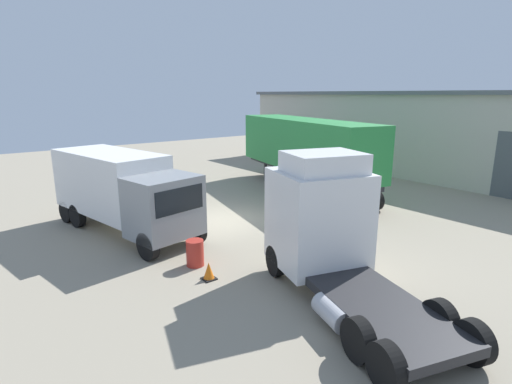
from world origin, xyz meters
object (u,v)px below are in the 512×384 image
tractor_unit_white (326,226)px  gravel_pile (118,169)px  traffic_cone (209,272)px  container_trailer_green (305,146)px  box_truck_grey (122,188)px  oil_drum (195,253)px

tractor_unit_white → gravel_pile: size_ratio=1.45×
gravel_pile → traffic_cone: bearing=-10.0°
container_trailer_green → box_truck_grey: bearing=105.8°
tractor_unit_white → traffic_cone: bearing=63.8°
tractor_unit_white → oil_drum: 4.49m
oil_drum → container_trailer_green: bearing=117.3°
container_trailer_green → tractor_unit_white: bearing=151.5°
tractor_unit_white → container_trailer_green: bearing=-24.4°
container_trailer_green → traffic_cone: (6.45, -10.43, -2.38)m
tractor_unit_white → gravel_pile: tractor_unit_white is taller
tractor_unit_white → gravel_pile: 18.28m
tractor_unit_white → oil_drum: bearing=50.8°
gravel_pile → oil_drum: 14.93m
tractor_unit_white → gravel_pile: (-18.25, 0.27, -1.02)m
gravel_pile → traffic_cone: gravel_pile is taller
container_trailer_green → traffic_cone: bearing=135.0°
traffic_cone → container_trailer_green: bearing=121.7°
box_truck_grey → oil_drum: bearing=-3.4°
tractor_unit_white → oil_drum: tractor_unit_white is taller
container_trailer_green → box_truck_grey: size_ratio=1.52×
box_truck_grey → traffic_cone: box_truck_grey is taller
container_trailer_green → box_truck_grey: 10.88m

